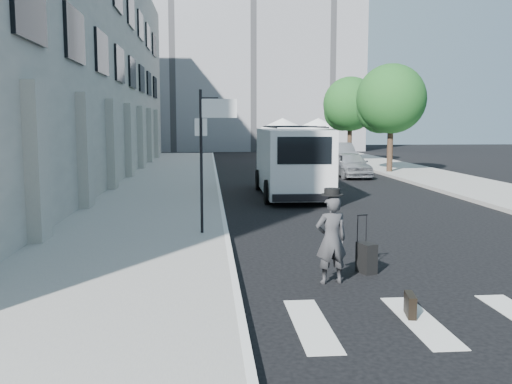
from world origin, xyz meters
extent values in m
plane|color=black|center=(0.00, 0.00, 0.00)|extent=(120.00, 120.00, 0.00)
cube|color=gray|center=(-4.25, 16.00, 0.07)|extent=(4.50, 48.00, 0.15)
cube|color=gray|center=(9.00, 20.00, 0.07)|extent=(4.00, 56.00, 0.15)
cube|color=gray|center=(-11.50, 18.00, 6.00)|extent=(10.00, 44.00, 12.00)
cube|color=slate|center=(2.00, 50.00, 12.50)|extent=(22.00, 12.00, 25.00)
cylinder|color=black|center=(-2.60, 3.20, 1.90)|extent=(0.07, 0.07, 3.50)
cube|color=white|center=(-2.60, 3.22, 2.75)|extent=(0.30, 0.03, 0.42)
cube|color=white|center=(-2.15, 3.20, 3.20)|extent=(0.85, 0.06, 0.45)
cylinder|color=black|center=(7.60, 20.00, 1.40)|extent=(0.32, 0.32, 2.80)
sphere|color=#133D17|center=(7.60, 20.00, 4.13)|extent=(3.80, 3.80, 3.80)
sphere|color=#133D17|center=(7.20, 20.60, 3.56)|extent=(2.66, 2.66, 2.66)
cylinder|color=black|center=(7.60, 29.00, 1.40)|extent=(0.32, 0.32, 2.80)
sphere|color=#133D17|center=(7.60, 29.00, 4.13)|extent=(3.80, 3.80, 3.80)
sphere|color=#133D17|center=(7.20, 29.60, 3.56)|extent=(2.66, 2.66, 2.66)
cylinder|color=black|center=(2.60, 36.60, 1.10)|extent=(0.06, 0.06, 2.20)
cylinder|color=black|center=(5.40, 36.60, 1.10)|extent=(0.06, 0.06, 2.20)
cylinder|color=black|center=(2.60, 39.40, 1.10)|extent=(0.06, 0.06, 2.20)
cylinder|color=black|center=(5.40, 39.40, 1.10)|extent=(0.06, 0.06, 2.20)
cube|color=white|center=(4.00, 38.00, 2.25)|extent=(3.00, 3.00, 0.12)
cone|color=white|center=(4.00, 38.00, 2.75)|extent=(4.00, 4.00, 0.90)
cylinder|color=black|center=(5.80, 37.10, 1.10)|extent=(0.06, 0.06, 2.20)
cylinder|color=black|center=(8.60, 37.10, 1.10)|extent=(0.06, 0.06, 2.20)
cylinder|color=black|center=(5.80, 39.90, 1.10)|extent=(0.06, 0.06, 2.20)
cylinder|color=black|center=(8.60, 39.90, 1.10)|extent=(0.06, 0.06, 2.20)
cube|color=white|center=(7.20, 38.50, 2.25)|extent=(3.00, 3.00, 0.12)
cone|color=white|center=(7.20, 38.50, 2.75)|extent=(4.00, 4.00, 0.90)
imported|color=#323234|center=(-0.27, -0.94, 0.80)|extent=(0.63, 0.46, 1.59)
cube|color=black|center=(0.53, -2.78, 0.17)|extent=(0.20, 0.45, 0.34)
cube|color=black|center=(0.57, -0.30, 0.29)|extent=(0.36, 0.45, 0.58)
cylinder|color=black|center=(0.42, -0.16, 0.83)|extent=(0.02, 0.02, 0.55)
cylinder|color=black|center=(0.60, -0.10, 0.83)|extent=(0.02, 0.02, 0.55)
cube|color=black|center=(0.51, -0.13, 1.09)|extent=(0.22, 0.10, 0.03)
cube|color=silver|center=(0.80, 11.00, 1.39)|extent=(2.35, 6.17, 2.39)
cube|color=silver|center=(0.84, 14.36, 0.85)|extent=(2.17, 1.05, 1.25)
cube|color=black|center=(0.76, 7.95, 1.93)|extent=(1.82, 0.11, 0.91)
cylinder|color=black|center=(-0.25, 13.17, 0.43)|extent=(0.33, 0.87, 0.86)
cylinder|color=black|center=(1.91, 13.15, 0.43)|extent=(0.33, 0.87, 0.86)
cylinder|color=black|center=(-0.31, 8.97, 0.43)|extent=(0.33, 0.87, 0.86)
cylinder|color=black|center=(1.85, 8.94, 0.43)|extent=(0.33, 0.87, 0.86)
imported|color=#919398|center=(5.00, 18.38, 0.66)|extent=(1.61, 3.90, 1.32)
imported|color=#595C60|center=(5.77, 24.44, 0.78)|extent=(1.75, 4.78, 1.57)
imported|color=#AFB3B7|center=(6.80, 32.39, 0.73)|extent=(2.49, 5.18, 1.46)
camera|label=1|loc=(-2.45, -10.74, 2.88)|focal=40.00mm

